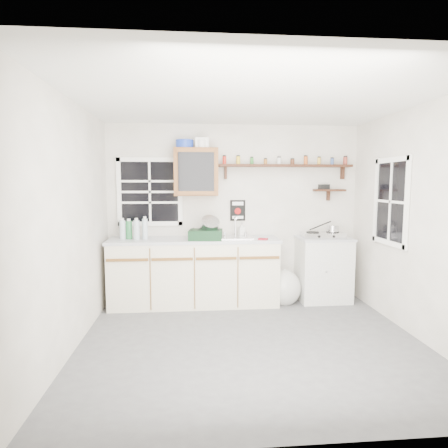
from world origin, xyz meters
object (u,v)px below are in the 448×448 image
object	(u,v)px
right_cabinet	(323,269)
spice_shelf	(286,165)
hotplate	(323,235)
main_cabinet	(194,271)
dish_rack	(207,232)
upper_cabinet	(196,172)

from	to	relation	value
right_cabinet	spice_shelf	size ratio (longest dim) A/B	0.48
hotplate	right_cabinet	bearing A→B (deg)	37.17
right_cabinet	spice_shelf	xyz separation A→B (m)	(-0.52, 0.19, 1.47)
main_cabinet	right_cabinet	distance (m)	1.84
dish_rack	hotplate	world-z (taller)	dish_rack
spice_shelf	main_cabinet	bearing A→B (deg)	-170.77
right_cabinet	dish_rack	world-z (taller)	dish_rack
right_cabinet	upper_cabinet	size ratio (longest dim) A/B	1.40
upper_cabinet	hotplate	size ratio (longest dim) A/B	1.10
main_cabinet	hotplate	world-z (taller)	hotplate
main_cabinet	upper_cabinet	bearing A→B (deg)	76.32
spice_shelf	dish_rack	bearing A→B (deg)	-164.35
hotplate	main_cabinet	bearing A→B (deg)	-177.53
right_cabinet	upper_cabinet	xyz separation A→B (m)	(-1.80, 0.12, 1.37)
spice_shelf	dish_rack	distance (m)	1.49
upper_cabinet	dish_rack	size ratio (longest dim) A/B	1.37
upper_cabinet	spice_shelf	xyz separation A→B (m)	(1.28, 0.07, 0.10)
main_cabinet	hotplate	distance (m)	1.87
spice_shelf	dish_rack	size ratio (longest dim) A/B	4.03
upper_cabinet	dish_rack	distance (m)	0.85
upper_cabinet	hotplate	world-z (taller)	upper_cabinet
upper_cabinet	hotplate	distance (m)	1.98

